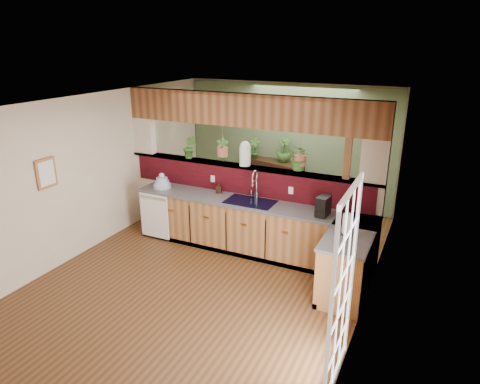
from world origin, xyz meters
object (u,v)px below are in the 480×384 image
at_px(dish_stack, 162,183).
at_px(glass_jar, 245,153).
at_px(faucet, 255,184).
at_px(soap_dispenser, 219,188).
at_px(coffee_maker, 323,207).
at_px(shelving_console, 271,182).
at_px(paper_towel, 347,225).

relative_size(dish_stack, glass_jar, 0.74).
height_order(faucet, soap_dispenser, faucet).
relative_size(coffee_maker, glass_jar, 0.72).
distance_m(faucet, shelving_console, 2.29).
height_order(dish_stack, soap_dispenser, dish_stack).
distance_m(soap_dispenser, coffee_maker, 1.91).
bearing_deg(glass_jar, coffee_maker, -16.50).
xyz_separation_m(dish_stack, soap_dispenser, (1.06, 0.19, 0.01)).
bearing_deg(soap_dispenser, coffee_maker, -6.91).
relative_size(soap_dispenser, glass_jar, 0.47).
bearing_deg(dish_stack, coffee_maker, -0.86).
bearing_deg(faucet, shelving_console, 104.24).
distance_m(glass_jar, shelving_console, 2.21).
xyz_separation_m(faucet, coffee_maker, (1.21, -0.22, -0.13)).
height_order(faucet, dish_stack, faucet).
bearing_deg(soap_dispenser, paper_towel, -17.27).
relative_size(faucet, paper_towel, 1.61).
height_order(faucet, shelving_console, faucet).
xyz_separation_m(faucet, paper_towel, (1.68, -0.73, -0.13)).
xyz_separation_m(faucet, glass_jar, (-0.29, 0.22, 0.43)).
bearing_deg(paper_towel, coffee_maker, 132.76).
distance_m(dish_stack, coffee_maker, 2.96).
relative_size(soap_dispenser, coffee_maker, 0.65).
relative_size(faucet, soap_dispenser, 2.56).
xyz_separation_m(faucet, soap_dispenser, (-0.69, 0.01, -0.17)).
xyz_separation_m(paper_towel, glass_jar, (-1.97, 0.95, 0.56)).
xyz_separation_m(soap_dispenser, paper_towel, (2.37, -0.74, 0.04)).
bearing_deg(glass_jar, paper_towel, -25.76).
bearing_deg(faucet, dish_stack, -174.20).
bearing_deg(shelving_console, faucet, -60.80).
xyz_separation_m(coffee_maker, paper_towel, (0.47, -0.51, 0.00)).
relative_size(glass_jar, shelving_console, 0.30).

